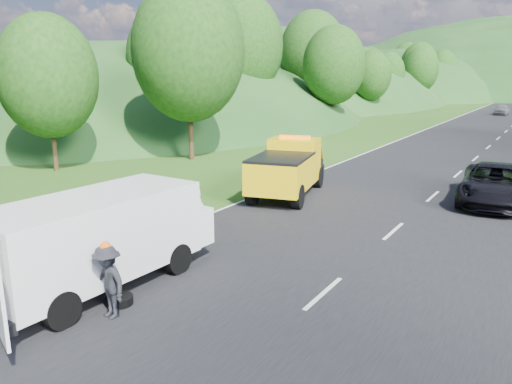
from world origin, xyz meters
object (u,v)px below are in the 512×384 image
Objects in this scene: worker at (111,318)px; passing_suv at (493,203)px; child at (185,250)px; spare_tire at (120,305)px; tow_truck at (288,168)px; woman at (199,236)px; suitcase at (141,216)px; white_van at (100,236)px.

worker reaches higher than passing_suv.
child is 0.60× the size of worker.
child is 1.57× the size of spare_tire.
tow_truck is at bearing -162.03° from passing_suv.
worker is 2.63× the size of spare_tire.
woman is 2.73m from suitcase.
woman is at bearing 107.56° from spare_tire.
suitcase is (-3.23, 1.33, 0.27)m from child.
spare_tire is at bearing 129.89° from worker.
worker is 7.43m from suitcase.
white_van reaches higher than passing_suv.
white_van is (0.62, -11.44, 0.13)m from tow_truck.
tow_truck is at bearing -12.30° from woman.
tow_truck is 11.79× the size of suitcase.
white_van is at bearing 154.64° from worker.
tow_truck is at bearing 69.03° from suitcase.
woman is 1.44m from child.
tow_truck reaches higher than spare_tire.
tow_truck is at bearing 110.76° from worker.
woman is 5.45m from spare_tire.
tow_truck is 1.08× the size of passing_suv.
child is at bearing -22.33° from suitcase.
suitcase is at bearing 130.05° from spare_tire.
passing_suv is at bearing -51.85° from woman.
tow_truck reaches higher than worker.
tow_truck is 9.76× the size of spare_tire.
woman is at bearing -133.20° from passing_suv.
woman reaches higher than suitcase.
child is at bearing 106.34° from spare_tire.
white_van is 1.89m from spare_tire.
worker is (1.96, -5.78, 0.00)m from woman.
worker reaches higher than woman.
suitcase is 0.83× the size of spare_tire.
white_van is 4.27× the size of woman.
passing_suv is (7.60, 14.87, -1.41)m from white_van.
child is 3.50m from suitcase.
child is 4.67m from worker.
passing_suv is at bearing 102.54° from child.
white_van is 16.76m from passing_suv.
white_van is 2.30m from worker.
spare_tire is at bearing -27.74° from child.
passing_suv is at bearing 9.29° from tow_truck.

